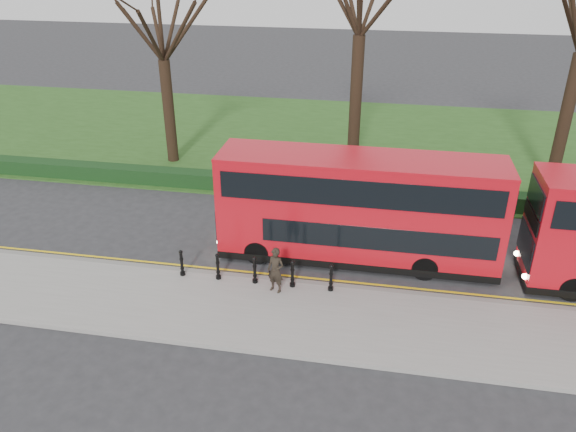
# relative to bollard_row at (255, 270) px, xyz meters

# --- Properties ---
(ground) EXTENTS (120.00, 120.00, 0.00)m
(ground) POSITION_rel_bollard_row_xyz_m (0.60, 1.35, -0.65)
(ground) COLOR #28282B
(ground) RESTS_ON ground
(pavement) EXTENTS (60.00, 4.00, 0.15)m
(pavement) POSITION_rel_bollard_row_xyz_m (0.60, -1.65, -0.57)
(pavement) COLOR gray
(pavement) RESTS_ON ground
(kerb) EXTENTS (60.00, 0.25, 0.16)m
(kerb) POSITION_rel_bollard_row_xyz_m (0.60, 0.35, -0.57)
(kerb) COLOR slate
(kerb) RESTS_ON ground
(grass_verge) EXTENTS (60.00, 18.00, 0.06)m
(grass_verge) POSITION_rel_bollard_row_xyz_m (0.60, 16.35, -0.62)
(grass_verge) COLOR #254818
(grass_verge) RESTS_ON ground
(hedge) EXTENTS (60.00, 0.90, 0.80)m
(hedge) POSITION_rel_bollard_row_xyz_m (0.60, 8.15, -0.25)
(hedge) COLOR black
(hedge) RESTS_ON ground
(yellow_line_outer) EXTENTS (60.00, 0.10, 0.01)m
(yellow_line_outer) POSITION_rel_bollard_row_xyz_m (0.60, 0.65, -0.64)
(yellow_line_outer) COLOR yellow
(yellow_line_outer) RESTS_ON ground
(yellow_line_inner) EXTENTS (60.00, 0.10, 0.01)m
(yellow_line_inner) POSITION_rel_bollard_row_xyz_m (0.60, 0.85, -0.64)
(yellow_line_inner) COLOR yellow
(yellow_line_inner) RESTS_ON ground
(tree_left) EXTENTS (6.51, 6.51, 10.17)m
(tree_left) POSITION_rel_bollard_row_xyz_m (-7.40, 11.35, 6.74)
(tree_left) COLOR black
(tree_left) RESTS_ON ground
(bollard_row) EXTENTS (5.65, 0.15, 1.00)m
(bollard_row) POSITION_rel_bollard_row_xyz_m (0.00, 0.00, 0.00)
(bollard_row) COLOR black
(bollard_row) RESTS_ON pavement
(bus_lead) EXTENTS (10.60, 2.44, 4.22)m
(bus_lead) POSITION_rel_bollard_row_xyz_m (3.44, 2.62, 1.47)
(bus_lead) COLOR #B70D19
(bus_lead) RESTS_ON ground
(pedestrian) EXTENTS (0.72, 0.58, 1.70)m
(pedestrian) POSITION_rel_bollard_row_xyz_m (0.85, -0.39, 0.35)
(pedestrian) COLOR black
(pedestrian) RESTS_ON pavement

